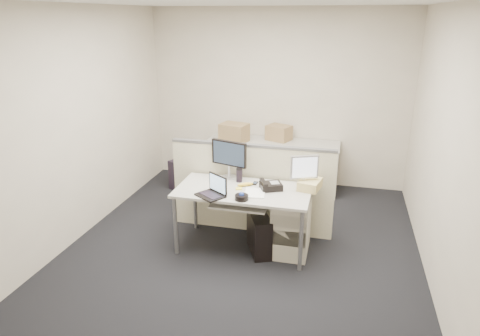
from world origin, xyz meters
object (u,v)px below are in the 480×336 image
(desk, at_px, (243,195))
(desk_phone, at_px, (271,186))
(monitor_main, at_px, (229,160))
(laptop, at_px, (210,187))

(desk, relative_size, desk_phone, 6.50)
(monitor_main, bearing_deg, laptop, -77.84)
(desk, distance_m, laptop, 0.44)
(laptop, xyz_separation_m, desk_phone, (0.60, 0.35, -0.07))
(desk, relative_size, laptop, 5.11)
(desk, bearing_deg, monitor_main, 128.00)
(laptop, relative_size, desk_phone, 1.27)
(monitor_main, height_order, desk_phone, monitor_main)
(desk, distance_m, monitor_main, 0.50)
(monitor_main, bearing_deg, desk, -35.03)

